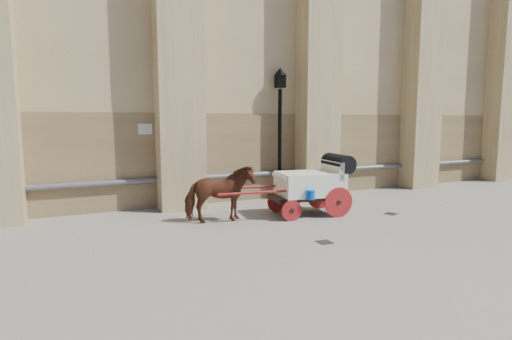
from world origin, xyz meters
name	(u,v)px	position (x,y,z in m)	size (l,w,h in m)	color
ground	(258,234)	(0.00, 0.00, 0.00)	(90.00, 90.00, 0.00)	slate
horse	(219,194)	(-0.48, 1.45, 0.78)	(0.84, 1.84, 1.56)	brown
carriage	(314,182)	(2.39, 1.24, 0.95)	(4.13, 1.57, 1.76)	black
street_lamp	(280,130)	(2.50, 3.65, 2.43)	(0.43, 0.43, 4.54)	black
drain_grate_near	(324,242)	(1.08, -1.27, 0.01)	(0.32, 0.32, 0.01)	black
drain_grate_far	(391,214)	(4.48, 0.27, 0.01)	(0.32, 0.32, 0.01)	black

